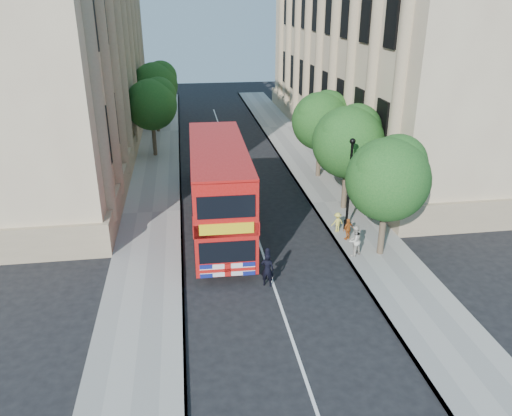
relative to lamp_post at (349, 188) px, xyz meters
name	(u,v)px	position (x,y,z in m)	size (l,w,h in m)	color
ground	(278,297)	(-5.00, -6.00, -2.51)	(120.00, 120.00, 0.00)	black
pavement_right	(338,202)	(0.75, 4.00, -2.45)	(3.50, 80.00, 0.12)	gray
pavement_left	(152,213)	(-10.75, 4.00, -2.45)	(3.50, 80.00, 0.12)	gray
building_right	(388,36)	(8.80, 18.00, 6.49)	(12.00, 38.00, 18.00)	tan
building_left	(44,40)	(-18.80, 18.00, 6.49)	(12.00, 38.00, 18.00)	tan
tree_right_near	(389,175)	(0.84, -2.97, 1.74)	(4.00, 4.00, 6.08)	#473828
tree_right_mid	(349,138)	(0.84, 3.03, 1.93)	(4.20, 4.20, 6.37)	#473828
tree_right_far	(321,118)	(0.84, 9.03, 1.80)	(4.00, 4.00, 6.15)	#473828
tree_left_far	(152,102)	(-10.96, 16.03, 1.93)	(4.00, 4.00, 6.30)	#473828
tree_left_back	(155,83)	(-10.96, 24.03, 2.20)	(4.20, 4.20, 6.65)	#473828
lamp_post	(349,188)	(0.00, 0.00, 0.00)	(0.32, 0.32, 5.16)	black
double_decker_bus	(219,188)	(-6.94, 0.50, 0.21)	(3.04, 10.72, 4.92)	#B10F0C
box_van	(212,164)	(-6.79, 9.13, -1.23)	(2.16, 4.68, 2.62)	black
police_constable	(267,270)	(-5.28, -5.00, -1.70)	(0.59, 0.39, 1.62)	black
woman_pedestrian	(354,241)	(-0.60, -3.01, -1.59)	(0.78, 0.61, 1.60)	beige
child_a	(348,229)	(-0.33, -1.26, -1.79)	(0.70, 0.29, 1.19)	#BF6021
child_b	(337,222)	(-0.60, -0.23, -1.84)	(0.71, 0.41, 1.10)	#E4D74D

